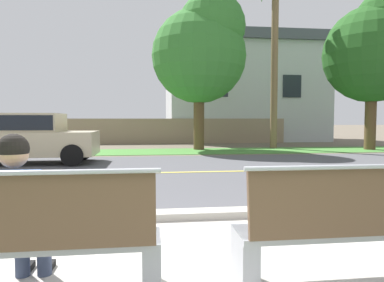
{
  "coord_description": "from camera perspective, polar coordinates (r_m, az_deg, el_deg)",
  "views": [
    {
      "loc": [
        -0.39,
        -2.33,
        1.36
      ],
      "look_at": [
        0.32,
        3.38,
        1.0
      ],
      "focal_mm": 32.77,
      "sensor_mm": 36.0,
      "label": 1
    }
  ],
  "objects": [
    {
      "name": "bench_left",
      "position": [
        2.91,
        -24.21,
        -14.77
      ],
      "size": [
        1.84,
        0.48,
        1.01
      ],
      "color": "#9EA0A8",
      "rests_on": "ground_plane"
    },
    {
      "name": "seated_person_blue",
      "position": [
        3.06,
        -26.21,
        -9.68
      ],
      "size": [
        0.52,
        0.68,
        1.25
      ],
      "color": "#333D56",
      "rests_on": "ground_plane"
    },
    {
      "name": "car_beige_near",
      "position": [
        11.86,
        -25.71,
        0.76
      ],
      "size": [
        4.3,
        1.86,
        1.54
      ],
      "color": "#C6B793",
      "rests_on": "ground_plane"
    },
    {
      "name": "garden_wall",
      "position": [
        19.72,
        -3.34,
        1.63
      ],
      "size": [
        13.0,
        0.36,
        1.4
      ],
      "primitive_type": "cube",
      "color": "gray",
      "rests_on": "ground_plane"
    },
    {
      "name": "road_centre_line",
      "position": [
        8.94,
        -4.53,
        -5.14
      ],
      "size": [
        48.0,
        0.14,
        0.01
      ],
      "primitive_type": "cube",
      "color": "#E0CC4C",
      "rests_on": "ground_plane"
    },
    {
      "name": "curb_edge",
      "position": [
        4.87,
        -2.26,
        -11.96
      ],
      "size": [
        44.0,
        0.3,
        0.11
      ],
      "primitive_type": "cube",
      "color": "#ADA89E",
      "rests_on": "ground_plane"
    },
    {
      "name": "palm_tree_short",
      "position": [
        17.65,
        13.39,
        20.1
      ],
      "size": [
        2.09,
        1.98,
        7.99
      ],
      "color": "brown",
      "rests_on": "ground_plane"
    },
    {
      "name": "shade_tree_left",
      "position": [
        17.82,
        27.85,
        13.4
      ],
      "size": [
        4.23,
        4.23,
        6.97
      ],
      "color": "brown",
      "rests_on": "ground_plane"
    },
    {
      "name": "ground_plane",
      "position": [
        10.42,
        -4.9,
        -3.95
      ],
      "size": [
        140.0,
        140.0,
        0.0
      ],
      "primitive_type": "plane",
      "color": "#665B4C"
    },
    {
      "name": "shade_tree_far_left",
      "position": [
        15.87,
        1.66,
        14.75
      ],
      "size": [
        4.14,
        4.14,
        6.83
      ],
      "color": "brown",
      "rests_on": "ground_plane"
    },
    {
      "name": "house_across_street",
      "position": [
        23.75,
        7.98,
        8.27
      ],
      "size": [
        10.45,
        6.91,
        6.57
      ],
      "color": "#B7BCC1",
      "rests_on": "ground_plane"
    },
    {
      "name": "bench_right",
      "position": [
        3.23,
        24.06,
        -12.95
      ],
      "size": [
        1.84,
        0.48,
        1.01
      ],
      "color": "#9EA0A8",
      "rests_on": "ground_plane"
    },
    {
      "name": "far_verge_grass",
      "position": [
        14.72,
        -5.56,
        -1.73
      ],
      "size": [
        48.0,
        2.8,
        0.02
      ],
      "primitive_type": "cube",
      "color": "#478438",
      "rests_on": "ground_plane"
    },
    {
      "name": "street_asphalt",
      "position": [
        8.94,
        -4.53,
        -5.17
      ],
      "size": [
        52.0,
        8.0,
        0.01
      ],
      "primitive_type": "cube",
      "color": "#515156",
      "rests_on": "ground_plane"
    }
  ]
}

